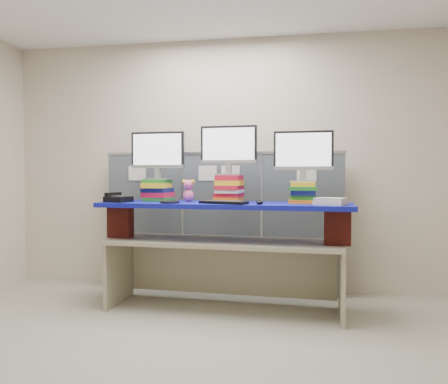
% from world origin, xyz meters
% --- Properties ---
extents(room, '(5.00, 4.00, 2.80)m').
position_xyz_m(room, '(0.00, 0.00, 1.40)').
color(room, beige).
rests_on(room, ground).
extents(cubicle_partition, '(2.60, 0.06, 1.53)m').
position_xyz_m(cubicle_partition, '(-0.00, 1.78, 0.77)').
color(cubicle_partition, '#484F55').
rests_on(cubicle_partition, ground).
extents(desk, '(2.22, 0.75, 0.67)m').
position_xyz_m(desk, '(0.13, 1.16, 0.53)').
color(desk, tan).
rests_on(desk, ground).
extents(brick_pier_left, '(0.23, 0.14, 0.31)m').
position_xyz_m(brick_pier_left, '(-0.90, 1.17, 0.82)').
color(brick_pier_left, maroon).
rests_on(brick_pier_left, desk).
extents(brick_pier_right, '(0.23, 0.14, 0.31)m').
position_xyz_m(brick_pier_right, '(1.16, 1.06, 0.82)').
color(brick_pier_right, maroon).
rests_on(brick_pier_right, desk).
extents(blue_board, '(2.40, 0.71, 0.04)m').
position_xyz_m(blue_board, '(0.13, 1.16, 1.00)').
color(blue_board, navy).
rests_on(blue_board, brick_pier_left).
extents(book_stack_left, '(0.28, 0.31, 0.21)m').
position_xyz_m(book_stack_left, '(-0.57, 1.32, 1.13)').
color(book_stack_left, '#227F23').
rests_on(book_stack_left, blue_board).
extents(book_stack_center, '(0.27, 0.33, 0.26)m').
position_xyz_m(book_stack_center, '(0.16, 1.28, 1.15)').
color(book_stack_center, orange).
rests_on(book_stack_center, blue_board).
extents(book_stack_right, '(0.26, 0.32, 0.19)m').
position_xyz_m(book_stack_right, '(0.86, 1.25, 1.12)').
color(book_stack_right, orange).
rests_on(book_stack_right, blue_board).
extents(monitor_left, '(0.55, 0.16, 0.48)m').
position_xyz_m(monitor_left, '(-0.57, 1.32, 1.50)').
color(monitor_left, '#A3A3A8').
rests_on(monitor_left, book_stack_left).
extents(monitor_center, '(0.55, 0.16, 0.48)m').
position_xyz_m(monitor_center, '(0.16, 1.28, 1.55)').
color(monitor_center, '#A3A3A8').
rests_on(monitor_center, book_stack_center).
extents(monitor_right, '(0.55, 0.16, 0.48)m').
position_xyz_m(monitor_right, '(0.86, 1.25, 1.48)').
color(monitor_right, '#A3A3A8').
rests_on(monitor_right, book_stack_right).
extents(keyboard, '(0.46, 0.27, 0.03)m').
position_xyz_m(keyboard, '(0.16, 1.00, 1.03)').
color(keyboard, black).
rests_on(keyboard, blue_board).
extents(mouse, '(0.10, 0.13, 0.04)m').
position_xyz_m(mouse, '(0.48, 0.98, 1.04)').
color(mouse, black).
rests_on(mouse, blue_board).
extents(desk_phone, '(0.26, 0.25, 0.09)m').
position_xyz_m(desk_phone, '(-0.89, 1.08, 1.06)').
color(desk_phone, black).
rests_on(desk_phone, blue_board).
extents(headset, '(0.20, 0.20, 0.02)m').
position_xyz_m(headset, '(-0.35, 1.02, 1.03)').
color(headset, black).
rests_on(headset, blue_board).
extents(plush_toy, '(0.13, 0.09, 0.22)m').
position_xyz_m(plush_toy, '(-0.23, 1.25, 1.13)').
color(plush_toy, pink).
rests_on(plush_toy, blue_board).
extents(binder_stack, '(0.31, 0.28, 0.06)m').
position_xyz_m(binder_stack, '(1.10, 1.04, 1.05)').
color(binder_stack, beige).
rests_on(binder_stack, blue_board).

